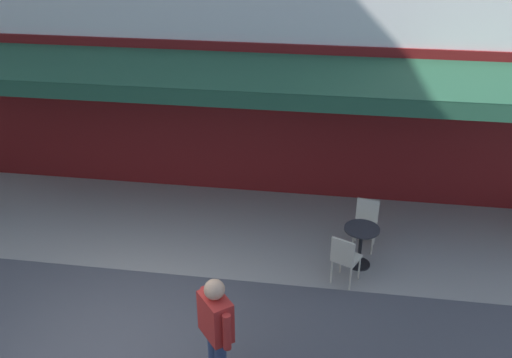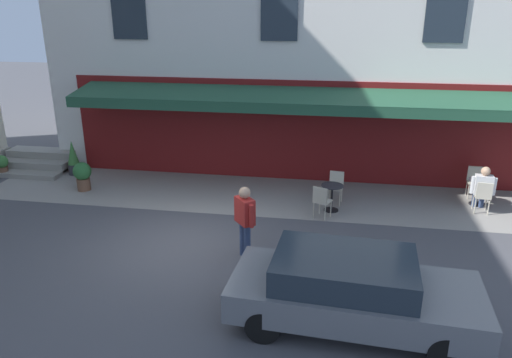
% 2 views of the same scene
% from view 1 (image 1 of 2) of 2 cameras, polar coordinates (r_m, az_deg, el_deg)
% --- Properties ---
extents(ground_plane, '(70.00, 70.00, 0.00)m').
position_cam_1_polar(ground_plane, '(8.64, -14.16, -16.26)').
color(ground_plane, '#4C4C51').
extents(sidewalk_cafe_terrace, '(20.50, 3.20, 0.01)m').
position_cam_1_polar(sidewalk_cafe_terrace, '(10.79, 9.04, -5.77)').
color(sidewalk_cafe_terrace, gray).
rests_on(sidewalk_cafe_terrace, ground_plane).
extents(cafe_table_mid_terrace, '(0.60, 0.60, 0.75)m').
position_cam_1_polar(cafe_table_mid_terrace, '(9.81, 10.54, -6.18)').
color(cafe_table_mid_terrace, black).
rests_on(cafe_table_mid_terrace, ground_plane).
extents(cafe_chair_cream_near_door, '(0.53, 0.53, 0.91)m').
position_cam_1_polar(cafe_chair_cream_near_door, '(9.30, 8.95, -7.72)').
color(cafe_chair_cream_near_door, beige).
rests_on(cafe_chair_cream_near_door, ground_plane).
extents(cafe_chair_cream_corner_left, '(0.46, 0.46, 0.91)m').
position_cam_1_polar(cafe_chair_cream_corner_left, '(10.32, 11.06, -4.05)').
color(cafe_chair_cream_corner_left, beige).
rests_on(cafe_chair_cream_corner_left, ground_plane).
extents(walking_pedestrian_in_red, '(0.52, 0.56, 1.67)m').
position_cam_1_polar(walking_pedestrian_in_red, '(7.30, -4.07, -14.55)').
color(walking_pedestrian_in_red, navy).
rests_on(walking_pedestrian_in_red, ground_plane).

